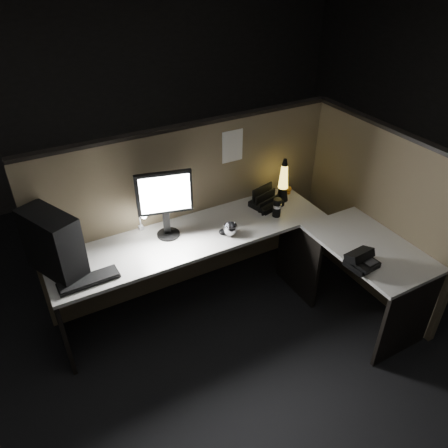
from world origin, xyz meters
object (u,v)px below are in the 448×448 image
lava_lamp (283,183)px  desk_phone (361,260)px  monitor (165,198)px  keyboard (89,280)px  pc_tower (53,244)px

lava_lamp → desk_phone: lava_lamp is taller
monitor → keyboard: 0.82m
monitor → desk_phone: bearing=-30.4°
monitor → lava_lamp: monitor is taller
pc_tower → desk_phone: bearing=-52.0°
monitor → keyboard: monitor is taller
keyboard → desk_phone: desk_phone is taller
keyboard → lava_lamp: 1.86m
pc_tower → desk_phone: pc_tower is taller
pc_tower → lava_lamp: pc_tower is taller
keyboard → desk_phone: bearing=-25.4°
keyboard → desk_phone: size_ratio=1.84×
monitor → desk_phone: size_ratio=2.42×
lava_lamp → desk_phone: 1.06m
keyboard → lava_lamp: size_ratio=1.05×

